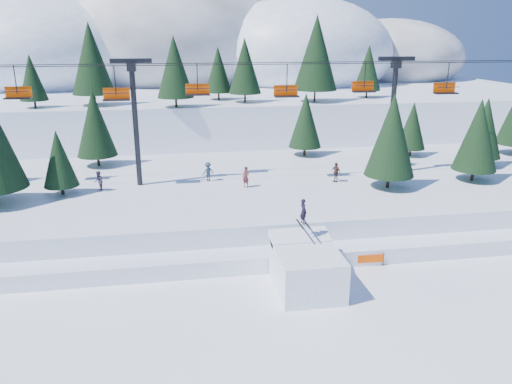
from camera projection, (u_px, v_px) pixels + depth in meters
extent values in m
plane|color=white|center=(294.00, 315.00, 27.12)|extent=(160.00, 160.00, 0.00)
cube|color=white|center=(246.00, 194.00, 43.66)|extent=(70.00, 22.00, 2.50)
cube|color=white|center=(267.00, 247.00, 34.47)|extent=(70.00, 6.00, 1.10)
cube|color=white|center=(206.00, 101.00, 90.15)|extent=(110.00, 60.00, 6.00)
ellipsoid|color=white|center=(42.00, 53.00, 86.95)|extent=(36.00, 32.40, 19.80)
ellipsoid|color=#605B59|center=(169.00, 41.00, 95.50)|extent=(44.00, 39.60, 26.40)
ellipsoid|color=white|center=(301.00, 52.00, 92.31)|extent=(34.00, 30.60, 19.72)
ellipsoid|color=#605B59|center=(389.00, 57.00, 101.49)|extent=(30.00, 27.00, 15.00)
cylinder|color=black|center=(176.00, 102.00, 61.12)|extent=(0.26, 0.26, 1.19)
cone|color=black|center=(174.00, 67.00, 59.83)|extent=(4.43, 4.43, 7.33)
cylinder|color=black|center=(245.00, 98.00, 65.76)|extent=(0.26, 0.26, 1.15)
cone|color=black|center=(245.00, 66.00, 64.52)|extent=(4.27, 4.27, 7.06)
cylinder|color=black|center=(315.00, 96.00, 66.24)|extent=(0.26, 0.26, 1.55)
cone|color=black|center=(316.00, 53.00, 64.58)|extent=(5.74, 5.74, 9.49)
cylinder|color=black|center=(95.00, 100.00, 62.82)|extent=(0.26, 0.26, 1.41)
cone|color=black|center=(91.00, 58.00, 61.30)|extent=(5.25, 5.25, 8.68)
cylinder|color=black|center=(366.00, 94.00, 70.65)|extent=(0.26, 0.26, 1.01)
cone|color=black|center=(368.00, 68.00, 69.55)|extent=(3.77, 3.77, 6.23)
cylinder|color=black|center=(35.00, 104.00, 60.78)|extent=(0.26, 0.26, 0.89)
cone|color=black|center=(32.00, 77.00, 59.82)|extent=(3.31, 3.31, 5.48)
cylinder|color=black|center=(219.00, 96.00, 68.43)|extent=(0.26, 0.26, 0.99)
cone|color=black|center=(218.00, 70.00, 67.36)|extent=(3.66, 3.66, 6.06)
cube|color=white|center=(307.00, 271.00, 29.43)|extent=(3.67, 4.53, 2.48)
cube|color=white|center=(300.00, 238.00, 30.86)|extent=(3.67, 1.59, 0.88)
imported|color=black|center=(303.00, 211.00, 29.99)|extent=(0.51, 0.65, 1.57)
cube|color=black|center=(300.00, 224.00, 30.20)|extent=(0.11, 1.65, 0.03)
cube|color=black|center=(306.00, 223.00, 30.26)|extent=(0.11, 1.65, 0.03)
cylinder|color=black|center=(136.00, 126.00, 40.36)|extent=(0.44, 0.44, 10.00)
cube|color=black|center=(131.00, 61.00, 38.82)|extent=(3.20, 0.35, 0.35)
cube|color=black|center=(131.00, 67.00, 38.96)|extent=(0.70, 0.70, 0.70)
cylinder|color=black|center=(392.00, 118.00, 43.82)|extent=(0.44, 0.44, 10.00)
cube|color=black|center=(397.00, 59.00, 42.28)|extent=(3.20, 0.35, 0.35)
cube|color=black|center=(396.00, 64.00, 42.42)|extent=(0.70, 0.70, 0.70)
cylinder|color=black|center=(272.00, 64.00, 39.51)|extent=(46.00, 0.06, 0.06)
cylinder|color=black|center=(267.00, 63.00, 41.77)|extent=(46.00, 0.06, 0.06)
cylinder|color=black|center=(15.00, 79.00, 38.95)|extent=(0.08, 0.08, 2.20)
cube|color=black|center=(18.00, 98.00, 39.39)|extent=(2.00, 0.75, 0.12)
cube|color=#FA4A02|center=(18.00, 92.00, 39.61)|extent=(2.00, 0.10, 0.85)
cylinder|color=black|center=(16.00, 92.00, 38.90)|extent=(2.00, 0.06, 0.06)
cylinder|color=black|center=(115.00, 81.00, 37.92)|extent=(0.08, 0.08, 2.20)
cube|color=black|center=(117.00, 100.00, 38.36)|extent=(2.00, 0.75, 0.12)
cube|color=#FA4A02|center=(117.00, 93.00, 38.58)|extent=(2.00, 0.10, 0.85)
cylinder|color=black|center=(115.00, 93.00, 37.87)|extent=(2.00, 0.06, 0.06)
cylinder|color=black|center=(197.00, 77.00, 41.18)|extent=(0.08, 0.08, 2.20)
cube|color=black|center=(198.00, 95.00, 41.62)|extent=(2.00, 0.75, 0.12)
cube|color=#FA4A02|center=(197.00, 89.00, 41.84)|extent=(2.00, 0.10, 0.85)
cylinder|color=black|center=(198.00, 88.00, 41.13)|extent=(2.00, 0.06, 0.06)
cylinder|color=black|center=(287.00, 78.00, 40.04)|extent=(0.08, 0.08, 2.20)
cube|color=black|center=(287.00, 96.00, 40.47)|extent=(2.00, 0.75, 0.12)
cube|color=#FA4A02|center=(286.00, 90.00, 40.69)|extent=(2.00, 0.10, 0.85)
cylinder|color=black|center=(288.00, 90.00, 39.98)|extent=(2.00, 0.06, 0.06)
cylinder|color=black|center=(365.00, 75.00, 43.48)|extent=(0.08, 0.08, 2.20)
cube|color=black|center=(364.00, 92.00, 43.91)|extent=(2.00, 0.75, 0.12)
cube|color=#FA4A02|center=(363.00, 86.00, 44.14)|extent=(2.00, 0.10, 0.85)
cylinder|color=black|center=(366.00, 86.00, 43.42)|extent=(2.00, 0.06, 0.06)
cylinder|color=black|center=(448.00, 76.00, 42.23)|extent=(0.08, 0.08, 2.20)
cube|color=black|center=(446.00, 93.00, 42.67)|extent=(2.00, 0.75, 0.12)
cube|color=#FA4A02|center=(444.00, 87.00, 42.89)|extent=(2.00, 0.10, 0.85)
cylinder|color=black|center=(449.00, 87.00, 42.18)|extent=(2.00, 0.06, 0.06)
cylinder|color=black|center=(472.00, 175.00, 42.98)|extent=(0.26, 0.26, 0.98)
cone|color=black|center=(478.00, 135.00, 41.92)|extent=(3.66, 3.66, 6.05)
cylinder|color=black|center=(480.00, 162.00, 47.64)|extent=(0.26, 0.26, 0.92)
cone|color=black|center=(485.00, 128.00, 46.65)|extent=(3.40, 3.40, 5.62)
cylinder|color=black|center=(410.00, 152.00, 51.78)|extent=(0.26, 0.26, 0.78)
cone|color=black|center=(412.00, 125.00, 50.94)|extent=(2.90, 2.90, 4.80)
cylinder|color=black|center=(98.00, 161.00, 47.82)|extent=(0.26, 0.26, 1.01)
cone|color=black|center=(95.00, 123.00, 46.73)|extent=(3.74, 3.74, 6.19)
cylinder|color=black|center=(305.00, 151.00, 51.98)|extent=(0.26, 0.26, 0.91)
cone|color=black|center=(305.00, 120.00, 51.00)|extent=(3.36, 3.36, 5.56)
cylinder|color=black|center=(63.00, 190.00, 39.25)|extent=(0.26, 0.26, 0.72)
cone|color=black|center=(59.00, 158.00, 38.48)|extent=(2.67, 2.67, 4.42)
cylinder|color=black|center=(388.00, 181.00, 40.98)|extent=(0.26, 0.26, 1.08)
cone|color=black|center=(392.00, 135.00, 39.81)|extent=(4.02, 4.02, 6.64)
imported|color=#3A2C48|center=(99.00, 181.00, 39.89)|extent=(0.71, 0.87, 1.67)
imported|color=#482D25|center=(336.00, 172.00, 42.48)|extent=(0.85, 1.07, 1.70)
imported|color=#1D3222|center=(391.00, 160.00, 46.68)|extent=(0.88, 0.92, 1.59)
imported|color=#253B49|center=(208.00, 172.00, 42.70)|extent=(1.23, 0.99, 1.67)
imported|color=#531F22|center=(246.00, 177.00, 40.94)|extent=(0.74, 0.75, 1.74)
cylinder|color=black|center=(342.00, 261.00, 32.46)|extent=(0.06, 0.06, 0.90)
cylinder|color=black|center=(383.00, 260.00, 32.72)|extent=(0.06, 0.06, 0.90)
cube|color=#FA4A02|center=(363.00, 259.00, 32.56)|extent=(2.80, 0.23, 0.55)
cylinder|color=black|center=(433.00, 255.00, 33.43)|extent=(0.06, 0.06, 0.90)
cylinder|color=black|center=(466.00, 249.00, 34.40)|extent=(0.06, 0.06, 0.90)
cube|color=#FA4A02|center=(450.00, 250.00, 33.89)|extent=(2.75, 0.62, 0.55)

